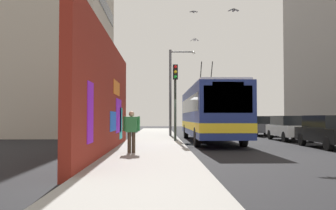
% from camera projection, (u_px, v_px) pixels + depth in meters
% --- Properties ---
extents(ground_plane, '(80.00, 80.00, 0.00)m').
position_uv_depth(ground_plane, '(183.00, 145.00, 18.88)').
color(ground_plane, black).
extents(sidewalk_slab, '(48.00, 3.20, 0.15)m').
position_uv_depth(sidewalk_slab, '(153.00, 144.00, 18.85)').
color(sidewalk_slab, gray).
rests_on(sidewalk_slab, ground_plane).
extents(graffiti_wall, '(12.71, 0.32, 4.64)m').
position_uv_depth(graffiti_wall, '(107.00, 97.00, 14.25)').
color(graffiti_wall, maroon).
rests_on(graffiti_wall, ground_plane).
extents(building_far_left, '(10.96, 6.81, 16.66)m').
position_uv_depth(building_far_left, '(64.00, 35.00, 29.52)').
color(building_far_left, '#B2A899').
rests_on(building_far_left, ground_plane).
extents(city_bus, '(11.67, 2.60, 5.08)m').
position_uv_depth(city_bus, '(210.00, 112.00, 21.46)').
color(city_bus, navy).
rests_on(city_bus, ground_plane).
extents(parked_car_black, '(4.40, 1.79, 1.58)m').
position_uv_depth(parked_car_black, '(330.00, 131.00, 17.12)').
color(parked_car_black, black).
rests_on(parked_car_black, ground_plane).
extents(parked_car_white, '(4.20, 1.80, 1.58)m').
position_uv_depth(parked_car_white, '(289.00, 128.00, 22.43)').
color(parked_car_white, white).
rests_on(parked_car_white, ground_plane).
extents(parked_car_dark_gray, '(4.61, 1.91, 1.58)m').
position_uv_depth(parked_car_dark_gray, '(261.00, 125.00, 28.78)').
color(parked_car_dark_gray, '#38383D').
rests_on(parked_car_dark_gray, ground_plane).
extents(pedestrian_near_wall, '(0.22, 0.64, 1.57)m').
position_uv_depth(pedestrian_near_wall, '(132.00, 129.00, 13.37)').
color(pedestrian_near_wall, '#3F3326').
rests_on(pedestrian_near_wall, sidewalk_slab).
extents(traffic_light, '(0.49, 0.28, 4.35)m').
position_uv_depth(traffic_light, '(175.00, 89.00, 20.07)').
color(traffic_light, '#2D382D').
rests_on(traffic_light, sidewalk_slab).
extents(street_lamp, '(0.44, 1.97, 6.33)m').
position_uv_depth(street_lamp, '(173.00, 86.00, 26.07)').
color(street_lamp, '#4C4C51').
rests_on(street_lamp, sidewalk_slab).
extents(flying_pigeons, '(8.05, 2.08, 3.54)m').
position_uv_depth(flying_pigeons, '(214.00, 7.00, 20.74)').
color(flying_pigeons, slate).
extents(curbside_puddle, '(1.51, 1.51, 0.00)m').
position_uv_depth(curbside_puddle, '(193.00, 144.00, 19.39)').
color(curbside_puddle, black).
rests_on(curbside_puddle, ground_plane).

